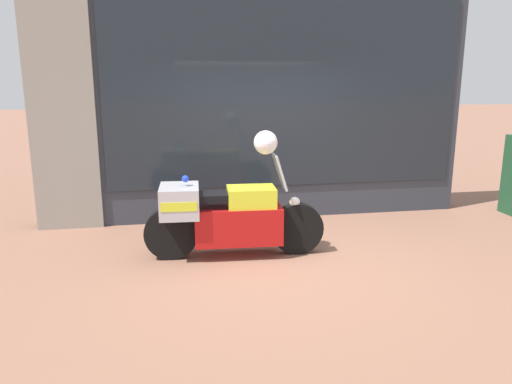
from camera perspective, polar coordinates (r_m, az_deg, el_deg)
name	(u,v)px	position (r m, az deg, el deg)	size (l,w,h in m)	color
ground_plane	(284,257)	(6.49, 3.21, -7.44)	(60.00, 60.00, 0.00)	#8E604C
shop_building	(229,96)	(7.97, -3.12, 10.95)	(6.80, 0.55, 3.93)	#333842
window_display	(280,187)	(8.35, 2.78, 0.54)	(5.39, 0.30, 1.89)	slate
paramedic_motorcycle	(226,216)	(6.36, -3.48, -2.74)	(2.31, 0.64, 1.32)	black
white_helmet	(266,142)	(6.22, 1.11, 5.68)	(0.30, 0.30, 0.30)	white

